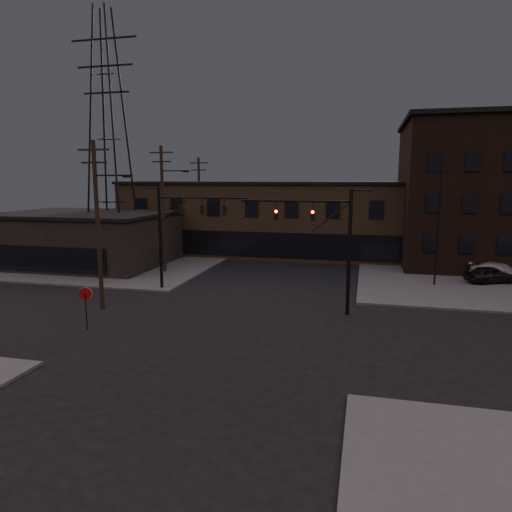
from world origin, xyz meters
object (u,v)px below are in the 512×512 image
(stop_sign, at_px, (85,298))
(car_crossing, at_px, (345,255))
(traffic_signal_near, at_px, (331,238))
(parked_car_lot_a, at_px, (491,274))
(traffic_signal_far, at_px, (175,226))
(parked_car_lot_b, at_px, (501,272))

(stop_sign, relative_size, car_crossing, 0.60)
(traffic_signal_near, distance_m, parked_car_lot_a, 17.14)
(traffic_signal_far, bearing_deg, parked_car_lot_a, 17.84)
(car_crossing, bearing_deg, stop_sign, -120.17)
(traffic_signal_near, bearing_deg, parked_car_lot_b, 43.57)
(traffic_signal_far, bearing_deg, traffic_signal_near, -16.17)
(parked_car_lot_a, bearing_deg, car_crossing, 33.36)
(traffic_signal_near, distance_m, parked_car_lot_b, 18.84)
(traffic_signal_near, relative_size, parked_car_lot_b, 1.66)
(traffic_signal_near, bearing_deg, stop_sign, -154.10)
(parked_car_lot_b, bearing_deg, parked_car_lot_a, 169.85)
(traffic_signal_far, xyz_separation_m, stop_sign, (-1.28, -9.99, -3.17))
(traffic_signal_far, relative_size, car_crossing, 1.95)
(traffic_signal_near, xyz_separation_m, parked_car_lot_b, (13.32, 12.67, -4.08))
(traffic_signal_far, height_order, parked_car_lot_b, traffic_signal_far)
(traffic_signal_near, xyz_separation_m, car_crossing, (0.05, 19.58, -4.26))
(traffic_signal_far, bearing_deg, parked_car_lot_b, 19.86)
(traffic_signal_near, xyz_separation_m, stop_sign, (-13.36, -6.49, -3.09))
(traffic_signal_near, bearing_deg, car_crossing, 89.86)
(parked_car_lot_a, relative_size, parked_car_lot_b, 0.85)
(parked_car_lot_a, bearing_deg, traffic_signal_near, 110.37)
(stop_sign, distance_m, car_crossing, 29.33)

